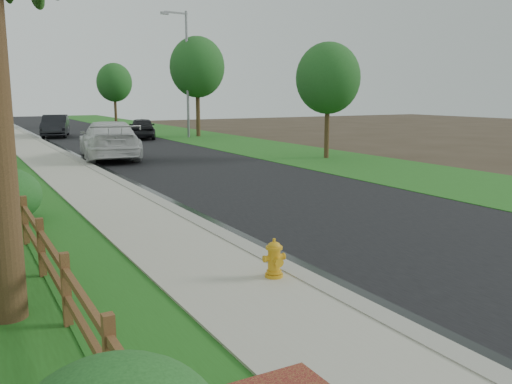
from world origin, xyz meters
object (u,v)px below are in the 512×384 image
white_suv (109,140)px  dark_car_mid (142,128)px  ranch_fence (32,230)px  streetlight (185,67)px  fire_hydrant (274,259)px

white_suv → dark_car_mid: bearing=-106.5°
ranch_fence → streetlight: streetlight is taller
white_suv → dark_car_mid: (5.20, 11.17, -0.18)m
ranch_fence → streetlight: (13.99, 26.72, 4.54)m
ranch_fence → dark_car_mid: bearing=68.5°
white_suv → ranch_fence: bearing=79.4°
dark_car_mid → white_suv: bearing=81.6°
fire_hydrant → dark_car_mid: (7.30, 30.76, 0.37)m
fire_hydrant → streetlight: streetlight is taller
fire_hydrant → ranch_fence: bearing=135.9°
ranch_fence → dark_car_mid: size_ratio=3.75×
white_suv → streetlight: streetlight is taller
ranch_fence → fire_hydrant: 4.88m
ranch_fence → white_suv: size_ratio=2.59×
ranch_fence → streetlight: size_ratio=1.86×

